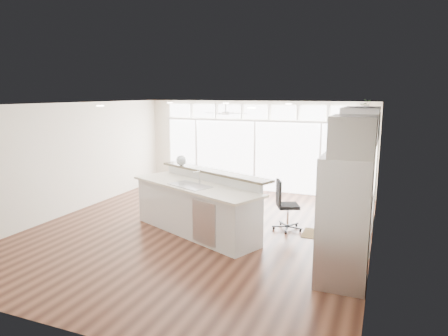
% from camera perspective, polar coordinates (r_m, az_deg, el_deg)
% --- Properties ---
extents(floor, '(7.00, 8.00, 0.02)m').
position_cam_1_polar(floor, '(8.78, -3.56, -8.87)').
color(floor, '#3D1D12').
rests_on(floor, ground).
extents(ceiling, '(7.00, 8.00, 0.02)m').
position_cam_1_polar(ceiling, '(8.28, -3.77, 9.10)').
color(ceiling, silver).
rests_on(ceiling, wall_back).
extents(wall_back, '(7.00, 0.04, 2.70)m').
position_cam_1_polar(wall_back, '(12.11, 4.55, 3.15)').
color(wall_back, silver).
rests_on(wall_back, floor).
extents(wall_front, '(7.00, 0.04, 2.70)m').
position_cam_1_polar(wall_front, '(5.23, -23.14, -7.71)').
color(wall_front, silver).
rests_on(wall_front, floor).
extents(wall_left, '(0.04, 8.00, 2.70)m').
position_cam_1_polar(wall_left, '(10.41, -21.31, 1.23)').
color(wall_left, silver).
rests_on(wall_left, floor).
extents(wall_right, '(0.04, 8.00, 2.70)m').
position_cam_1_polar(wall_right, '(7.62, 20.81, -1.95)').
color(wall_right, silver).
rests_on(wall_right, floor).
extents(glass_wall, '(5.80, 0.06, 2.08)m').
position_cam_1_polar(glass_wall, '(12.10, 4.44, 1.71)').
color(glass_wall, white).
rests_on(glass_wall, wall_back).
extents(transom_row, '(5.90, 0.06, 0.40)m').
position_cam_1_polar(transom_row, '(11.96, 4.54, 8.01)').
color(transom_row, white).
rests_on(transom_row, wall_back).
extents(desk_window, '(0.04, 0.85, 0.85)m').
position_cam_1_polar(desk_window, '(7.88, 20.67, -0.06)').
color(desk_window, white).
rests_on(desk_window, wall_right).
extents(ceiling_fan, '(1.16, 1.16, 0.32)m').
position_cam_1_polar(ceiling_fan, '(11.05, 0.24, 8.35)').
color(ceiling_fan, white).
rests_on(ceiling_fan, ceiling).
extents(recessed_lights, '(3.40, 3.00, 0.02)m').
position_cam_1_polar(recessed_lights, '(8.46, -3.18, 9.00)').
color(recessed_lights, white).
rests_on(recessed_lights, ceiling).
extents(oven_cabinet, '(0.64, 1.20, 2.50)m').
position_cam_1_polar(oven_cabinet, '(9.42, 19.06, -0.16)').
color(oven_cabinet, white).
rests_on(oven_cabinet, floor).
extents(desk_nook, '(0.72, 1.30, 0.76)m').
position_cam_1_polar(desk_nook, '(8.18, 17.81, -7.98)').
color(desk_nook, white).
rests_on(desk_nook, floor).
extents(upper_cabinets, '(0.64, 1.30, 0.64)m').
position_cam_1_polar(upper_cabinets, '(7.79, 18.92, 5.88)').
color(upper_cabinets, white).
rests_on(upper_cabinets, wall_right).
extents(refrigerator, '(0.76, 0.90, 2.00)m').
position_cam_1_polar(refrigerator, '(6.42, 16.79, -7.22)').
color(refrigerator, '#BBBBC0').
rests_on(refrigerator, floor).
extents(fridge_cabinet, '(0.64, 0.90, 0.60)m').
position_cam_1_polar(fridge_cabinet, '(6.16, 17.99, 4.35)').
color(fridge_cabinet, white).
rests_on(fridge_cabinet, wall_right).
extents(framed_photos, '(0.06, 0.22, 0.80)m').
position_cam_1_polar(framed_photos, '(8.52, 20.73, -0.34)').
color(framed_photos, black).
rests_on(framed_photos, wall_right).
extents(kitchen_island, '(3.44, 2.41, 1.28)m').
position_cam_1_polar(kitchen_island, '(8.42, -4.15, -5.09)').
color(kitchen_island, white).
rests_on(kitchen_island, floor).
extents(rug, '(0.90, 0.66, 0.01)m').
position_cam_1_polar(rug, '(8.71, 14.13, -9.23)').
color(rug, '#382712').
rests_on(rug, floor).
extents(office_chair, '(0.73, 0.71, 1.09)m').
position_cam_1_polar(office_chair, '(8.73, 9.13, -5.28)').
color(office_chair, black).
rests_on(office_chair, floor).
extents(fishbowl, '(0.29, 0.29, 0.24)m').
position_cam_1_polar(fishbowl, '(9.22, -6.12, 1.10)').
color(fishbowl, silver).
rests_on(fishbowl, kitchen_island).
extents(monitor, '(0.09, 0.43, 0.36)m').
position_cam_1_polar(monitor, '(8.03, 17.46, -4.14)').
color(monitor, black).
rests_on(monitor, desk_nook).
extents(keyboard, '(0.17, 0.34, 0.02)m').
position_cam_1_polar(keyboard, '(8.08, 16.19, -5.23)').
color(keyboard, silver).
rests_on(keyboard, desk_nook).
extents(potted_plant, '(0.27, 0.29, 0.22)m').
position_cam_1_polar(potted_plant, '(9.27, 19.57, 8.12)').
color(potted_plant, '#2E5223').
rests_on(potted_plant, oven_cabinet).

